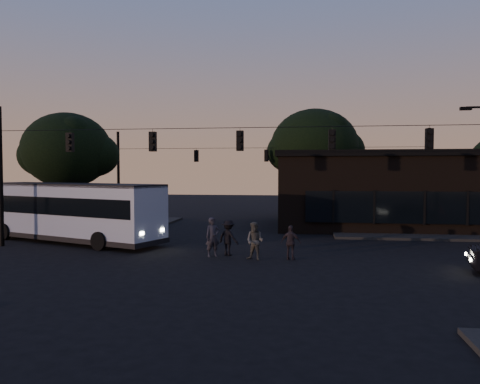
# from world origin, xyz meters

# --- Properties ---
(ground) EXTENTS (120.00, 120.00, 0.00)m
(ground) POSITION_xyz_m (0.00, 0.00, 0.00)
(ground) COLOR black
(ground) RESTS_ON ground
(sidewalk_far_right) EXTENTS (14.00, 10.00, 0.15)m
(sidewalk_far_right) POSITION_xyz_m (12.00, 14.00, 0.07)
(sidewalk_far_right) COLOR black
(sidewalk_far_right) RESTS_ON ground
(sidewalk_far_left) EXTENTS (14.00, 10.00, 0.15)m
(sidewalk_far_left) POSITION_xyz_m (-14.00, 14.00, 0.07)
(sidewalk_far_left) COLOR black
(sidewalk_far_left) RESTS_ON ground
(building) EXTENTS (15.40, 10.41, 5.40)m
(building) POSITION_xyz_m (9.00, 15.97, 2.71)
(building) COLOR black
(building) RESTS_ON ground
(tree_behind) EXTENTS (7.60, 7.60, 9.43)m
(tree_behind) POSITION_xyz_m (4.00, 22.00, 6.19)
(tree_behind) COLOR black
(tree_behind) RESTS_ON ground
(tree_left) EXTENTS (6.40, 6.40, 8.30)m
(tree_left) POSITION_xyz_m (-14.00, 13.00, 5.57)
(tree_left) COLOR black
(tree_left) RESTS_ON ground
(signal_rig_near) EXTENTS (26.24, 0.30, 7.50)m
(signal_rig_near) POSITION_xyz_m (0.00, 4.00, 4.45)
(signal_rig_near) COLOR black
(signal_rig_near) RESTS_ON ground
(signal_rig_far) EXTENTS (26.24, 0.30, 7.50)m
(signal_rig_far) POSITION_xyz_m (0.00, 20.00, 4.20)
(signal_rig_far) COLOR black
(signal_rig_far) RESTS_ON ground
(bus) EXTENTS (12.06, 6.80, 3.34)m
(bus) POSITION_xyz_m (-9.98, 5.86, 1.88)
(bus) COLOR #94A1BC
(bus) RESTS_ON ground
(pedestrian_a) EXTENTS (0.81, 0.73, 1.86)m
(pedestrian_a) POSITION_xyz_m (-1.09, 2.47, 0.93)
(pedestrian_a) COLOR #23222B
(pedestrian_a) RESTS_ON ground
(pedestrian_b) EXTENTS (1.03, 0.92, 1.73)m
(pedestrian_b) POSITION_xyz_m (0.97, 1.90, 0.87)
(pedestrian_b) COLOR #474640
(pedestrian_b) RESTS_ON ground
(pedestrian_c) EXTENTS (0.98, 0.54, 1.58)m
(pedestrian_c) POSITION_xyz_m (2.60, 2.17, 0.79)
(pedestrian_c) COLOR black
(pedestrian_c) RESTS_ON ground
(pedestrian_d) EXTENTS (1.28, 1.10, 1.72)m
(pedestrian_d) POSITION_xyz_m (-0.41, 2.89, 0.86)
(pedestrian_d) COLOR black
(pedestrian_d) RESTS_ON ground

